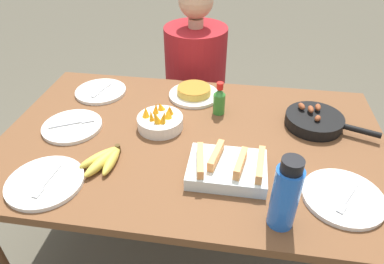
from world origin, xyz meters
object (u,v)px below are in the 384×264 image
at_px(melon_tray, 227,168).
at_px(empty_plate_near_front, 101,91).
at_px(water_bottle, 286,195).
at_px(person_figure, 195,97).
at_px(empty_plate_mid_edge, 45,182).
at_px(skillet, 315,121).
at_px(frittata_plate_center, 194,93).
at_px(empty_plate_far_right, 72,126).
at_px(fruit_bowl_mango, 160,121).
at_px(banana_bunch, 104,160).
at_px(empty_plate_far_left, 343,197).
at_px(hot_sauce_bottle, 219,100).

distance_m(melon_tray, empty_plate_near_front, 0.83).
height_order(water_bottle, person_figure, person_figure).
bearing_deg(empty_plate_mid_edge, skillet, 27.47).
xyz_separation_m(frittata_plate_center, person_figure, (-0.05, 0.43, -0.28)).
distance_m(empty_plate_near_front, water_bottle, 1.09).
distance_m(empty_plate_near_front, empty_plate_far_right, 0.31).
bearing_deg(melon_tray, skillet, 46.05).
height_order(empty_plate_near_front, person_figure, person_figure).
distance_m(melon_tray, skillet, 0.51).
xyz_separation_m(skillet, water_bottle, (-0.17, -0.55, 0.09)).
bearing_deg(empty_plate_mid_edge, fruit_bowl_mango, 51.06).
distance_m(fruit_bowl_mango, person_figure, 0.77).
relative_size(frittata_plate_center, empty_plate_far_right, 0.98).
relative_size(skillet, empty_plate_far_right, 1.48).
distance_m(frittata_plate_center, empty_plate_far_right, 0.59).
height_order(empty_plate_near_front, empty_plate_mid_edge, same).
xyz_separation_m(skillet, person_figure, (-0.60, 0.60, -0.28)).
bearing_deg(melon_tray, banana_bunch, -178.88).
xyz_separation_m(empty_plate_near_front, empty_plate_far_left, (1.06, -0.56, -0.00)).
bearing_deg(hot_sauce_bottle, empty_plate_far_left, -45.61).
bearing_deg(empty_plate_mid_edge, empty_plate_far_right, 98.96).
distance_m(banana_bunch, frittata_plate_center, 0.60).
bearing_deg(empty_plate_far_left, fruit_bowl_mango, 155.70).
bearing_deg(frittata_plate_center, fruit_bowl_mango, -110.12).
bearing_deg(frittata_plate_center, skillet, -17.40).
height_order(empty_plate_far_right, hot_sauce_bottle, hot_sauce_bottle).
bearing_deg(water_bottle, melon_tray, 133.11).
bearing_deg(melon_tray, fruit_bowl_mango, 140.17).
xyz_separation_m(melon_tray, fruit_bowl_mango, (-0.30, 0.25, 0.00)).
height_order(skillet, empty_plate_far_right, skillet).
relative_size(empty_plate_far_right, water_bottle, 1.00).
bearing_deg(empty_plate_mid_edge, empty_plate_near_front, 93.83).
bearing_deg(empty_plate_near_front, empty_plate_far_right, -91.76).
xyz_separation_m(skillet, frittata_plate_center, (-0.55, 0.17, -0.01)).
bearing_deg(empty_plate_near_front, empty_plate_far_left, -27.93).
bearing_deg(fruit_bowl_mango, skillet, 9.57).
xyz_separation_m(empty_plate_near_front, hot_sauce_bottle, (0.60, -0.09, 0.06)).
bearing_deg(empty_plate_mid_edge, empty_plate_far_left, 4.70).
relative_size(empty_plate_far_left, water_bottle, 1.06).
xyz_separation_m(frittata_plate_center, empty_plate_far_right, (-0.48, -0.35, -0.01)).
xyz_separation_m(empty_plate_near_front, water_bottle, (0.84, -0.69, 0.11)).
bearing_deg(skillet, person_figure, 154.69).
height_order(frittata_plate_center, hot_sauce_bottle, hot_sauce_bottle).
height_order(banana_bunch, empty_plate_far_right, banana_bunch).
xyz_separation_m(empty_plate_mid_edge, water_bottle, (0.80, -0.05, 0.11)).
relative_size(melon_tray, empty_plate_near_front, 1.11).
xyz_separation_m(empty_plate_far_left, person_figure, (-0.64, 1.02, -0.26)).
bearing_deg(melon_tray, empty_plate_far_right, 164.27).
bearing_deg(banana_bunch, person_figure, 78.26).
distance_m(skillet, empty_plate_mid_edge, 1.10).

